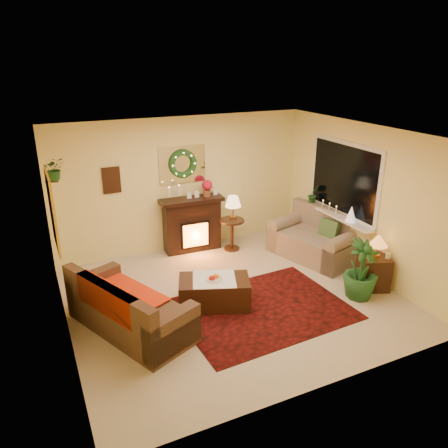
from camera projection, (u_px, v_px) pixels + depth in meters
name	position (u px, v px, depth m)	size (l,w,h in m)	color
floor	(233.00, 298.00, 7.01)	(5.00, 5.00, 0.00)	beige
ceiling	(235.00, 135.00, 6.07)	(5.00, 5.00, 0.00)	white
wall_back	(183.00, 185.00, 8.44)	(5.00, 5.00, 0.00)	#EFD88C
wall_front	(327.00, 291.00, 4.63)	(5.00, 5.00, 0.00)	#EFD88C
wall_left	(58.00, 252.00, 5.56)	(4.50, 4.50, 0.00)	#EFD88C
wall_right	(364.00, 200.00, 7.52)	(4.50, 4.50, 0.00)	#EFD88C
area_rug	(262.00, 309.00, 6.69)	(2.53, 1.90, 0.01)	maroon
sofa	(130.00, 302.00, 6.08)	(0.85, 1.93, 0.83)	brown
red_throw	(124.00, 295.00, 6.21)	(0.74, 1.20, 0.02)	red
fireplace	(192.00, 224.00, 8.57)	(1.10, 0.35, 1.01)	#362118
poinsettia	(207.00, 185.00, 8.41)	(0.20, 0.20, 0.20)	red
mantel_candle_a	(169.00, 192.00, 8.12)	(0.06, 0.06, 0.17)	white
mantel_candle_b	(179.00, 190.00, 8.21)	(0.06, 0.06, 0.19)	#FFEDD0
mantel_mirror	(182.00, 165.00, 8.28)	(0.92, 0.02, 0.72)	white
wreath	(183.00, 164.00, 8.24)	(0.55, 0.55, 0.11)	#194719
wall_art	(111.00, 180.00, 7.80)	(0.32, 0.03, 0.48)	#381E11
gold_mirror	(52.00, 211.00, 5.65)	(0.03, 0.84, 1.00)	gold
hanging_plant	(56.00, 180.00, 6.26)	(0.33, 0.28, 0.36)	#194719
loveseat	(314.00, 237.00, 8.28)	(0.92, 1.59, 0.92)	tan
window_frame	(344.00, 179.00, 7.89)	(0.03, 1.86, 1.36)	white
window_glass	(343.00, 179.00, 7.88)	(0.02, 1.70, 1.22)	black
window_sill	(336.00, 215.00, 8.09)	(0.22, 1.86, 0.04)	white
mini_tree	(351.00, 214.00, 7.66)	(0.19, 0.19, 0.28)	white
sill_plant	(313.00, 194.00, 8.58)	(0.27, 0.21, 0.49)	#1C4B1B
side_table_round	(232.00, 234.00, 8.66)	(0.48, 0.48, 0.63)	black
lamp_cream	(233.00, 207.00, 8.50)	(0.31, 0.31, 0.48)	#E8C07F
end_table_square	(373.00, 273.00, 7.24)	(0.46, 0.46, 0.56)	#352414
lamp_tiffany	(377.00, 247.00, 7.04)	(0.31, 0.31, 0.45)	orange
coffee_table	(214.00, 293.00, 6.73)	(1.08, 0.59, 0.45)	#503213
fruit_bowl	(214.00, 280.00, 6.62)	(0.26, 0.26, 0.06)	beige
floor_palm	(361.00, 272.00, 6.88)	(1.62, 1.62, 2.90)	#16491A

